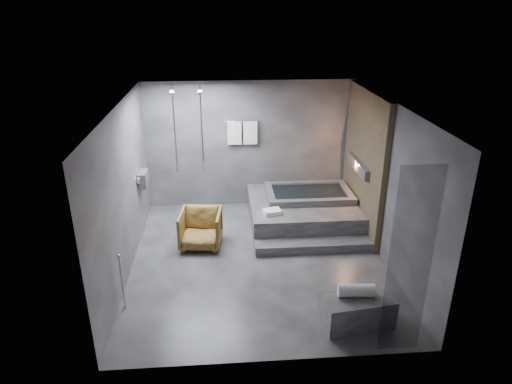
{
  "coord_description": "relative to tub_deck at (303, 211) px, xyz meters",
  "views": [
    {
      "loc": [
        -0.61,
        -7.09,
        4.35
      ],
      "look_at": [
        -0.02,
        0.3,
        1.21
      ],
      "focal_mm": 32.0,
      "sensor_mm": 36.0,
      "label": 1
    }
  ],
  "objects": [
    {
      "name": "concrete_bench",
      "position": [
        0.21,
        -3.29,
        -0.03
      ],
      "size": [
        1.06,
        0.68,
        0.45
      ],
      "primitive_type": "cube",
      "rotation": [
        0.0,
        0.0,
        0.13
      ],
      "color": "#363638",
      "rests_on": "ground"
    },
    {
      "name": "deck_towel",
      "position": [
        -0.71,
        -0.59,
        0.29
      ],
      "size": [
        0.37,
        0.31,
        0.09
      ],
      "primitive_type": "cube",
      "rotation": [
        0.0,
        0.0,
        0.22
      ],
      "color": "white",
      "rests_on": "tub_deck"
    },
    {
      "name": "rolled_towel",
      "position": [
        0.19,
        -3.26,
        0.29
      ],
      "size": [
        0.54,
        0.23,
        0.19
      ],
      "primitive_type": "cylinder",
      "rotation": [
        0.0,
        1.57,
        -0.08
      ],
      "color": "white",
      "rests_on": "concrete_bench"
    },
    {
      "name": "room",
      "position": [
        -0.65,
        -1.21,
        1.48
      ],
      "size": [
        5.0,
        5.04,
        2.82
      ],
      "color": "#2B2B2E",
      "rests_on": "ground"
    },
    {
      "name": "tub_step",
      "position": [
        0.0,
        -1.18,
        -0.16
      ],
      "size": [
        2.2,
        0.36,
        0.18
      ],
      "primitive_type": "cube",
      "color": "#303033",
      "rests_on": "ground"
    },
    {
      "name": "tub_deck",
      "position": [
        0.0,
        0.0,
        0.0
      ],
      "size": [
        2.2,
        2.0,
        0.5
      ],
      "primitive_type": "cube",
      "color": "#303033",
      "rests_on": "ground"
    },
    {
      "name": "driftwood_chair",
      "position": [
        -2.1,
        -0.82,
        0.1
      ],
      "size": [
        0.84,
        0.86,
        0.71
      ],
      "primitive_type": "imported",
      "rotation": [
        0.0,
        0.0,
        -0.11
      ],
      "color": "#473111",
      "rests_on": "ground"
    }
  ]
}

